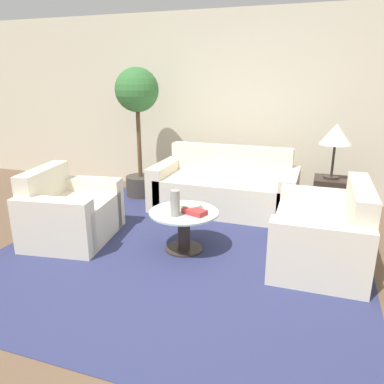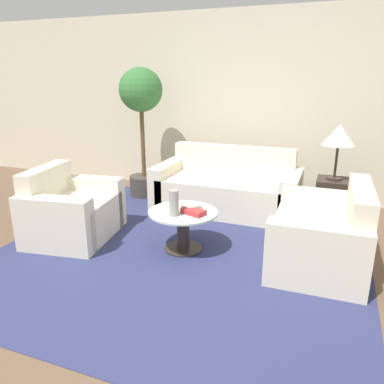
# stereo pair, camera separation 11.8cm
# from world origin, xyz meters

# --- Properties ---
(ground_plane) EXTENTS (14.00, 14.00, 0.00)m
(ground_plane) POSITION_xyz_m (0.00, 0.00, 0.00)
(ground_plane) COLOR brown
(wall_back) EXTENTS (10.00, 0.06, 2.60)m
(wall_back) POSITION_xyz_m (0.00, 2.92, 1.30)
(wall_back) COLOR beige
(wall_back) RESTS_ON ground_plane
(rug) EXTENTS (3.59, 3.57, 0.01)m
(rug) POSITION_xyz_m (-0.04, 0.76, 0.00)
(rug) COLOR navy
(rug) RESTS_ON ground_plane
(sofa_main) EXTENTS (1.86, 0.87, 0.81)m
(sofa_main) POSITION_xyz_m (0.04, 2.12, 0.27)
(sofa_main) COLOR beige
(sofa_main) RESTS_ON ground_plane
(armchair) EXTENTS (0.94, 1.10, 0.78)m
(armchair) POSITION_xyz_m (-1.34, 0.63, 0.28)
(armchair) COLOR beige
(armchair) RESTS_ON ground_plane
(loveseat) EXTENTS (0.84, 1.22, 0.79)m
(loveseat) POSITION_xyz_m (1.33, 0.95, 0.28)
(loveseat) COLOR beige
(loveseat) RESTS_ON ground_plane
(coffee_table) EXTENTS (0.70, 0.70, 0.42)m
(coffee_table) POSITION_xyz_m (-0.04, 0.76, 0.27)
(coffee_table) COLOR #332823
(coffee_table) RESTS_ON ground_plane
(side_table) EXTENTS (0.38, 0.38, 0.55)m
(side_table) POSITION_xyz_m (1.35, 2.08, 0.27)
(side_table) COLOR #332823
(side_table) RESTS_ON ground_plane
(table_lamp) EXTENTS (0.37, 0.37, 0.65)m
(table_lamp) POSITION_xyz_m (1.35, 2.08, 1.06)
(table_lamp) COLOR #332823
(table_lamp) RESTS_ON side_table
(potted_plant) EXTENTS (0.61, 0.61, 1.83)m
(potted_plant) POSITION_xyz_m (-1.28, 2.27, 1.25)
(potted_plant) COLOR #3D3833
(potted_plant) RESTS_ON ground_plane
(vase) EXTENTS (0.09, 0.09, 0.26)m
(vase) POSITION_xyz_m (-0.08, 0.62, 0.55)
(vase) COLOR #9E998E
(vase) RESTS_ON coffee_table
(bowl) EXTENTS (0.22, 0.22, 0.06)m
(bowl) POSITION_xyz_m (0.01, 0.84, 0.45)
(bowl) COLOR beige
(bowl) RESTS_ON coffee_table
(book_stack) EXTENTS (0.27, 0.20, 0.05)m
(book_stack) POSITION_xyz_m (0.09, 0.72, 0.45)
(book_stack) COLOR #BC3333
(book_stack) RESTS_ON coffee_table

